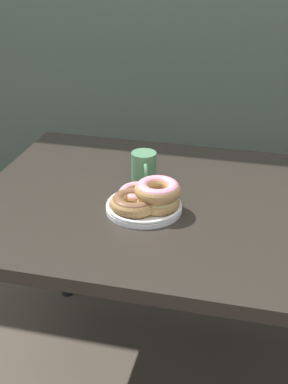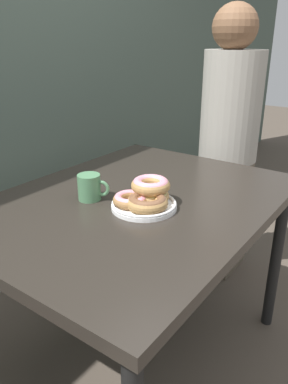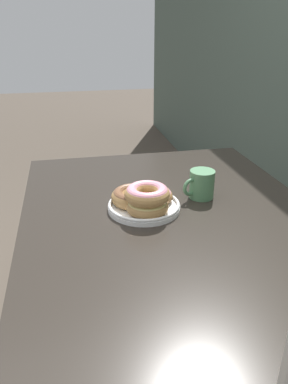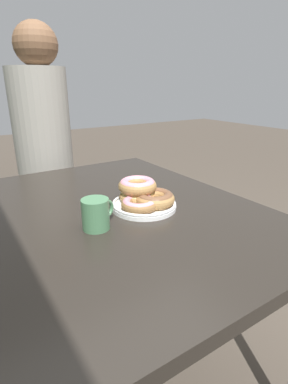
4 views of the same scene
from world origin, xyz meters
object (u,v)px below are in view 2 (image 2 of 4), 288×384
person_figure (229,145)px  dining_table (136,215)px  coffee_mug (90,187)px  donut_plate (145,197)px

person_figure → dining_table: bearing=-179.3°
coffee_mug → person_figure: person_figure is taller
dining_table → person_figure: (0.84, 0.01, 0.09)m
donut_plate → coffee_mug: size_ratio=2.18×
coffee_mug → dining_table: bearing=-47.8°
dining_table → coffee_mug: bearing=132.2°
coffee_mug → person_figure: (0.95, -0.11, -0.04)m
dining_table → donut_plate: size_ratio=4.76×
coffee_mug → donut_plate: bearing=-74.3°
donut_plate → dining_table: bearing=56.4°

